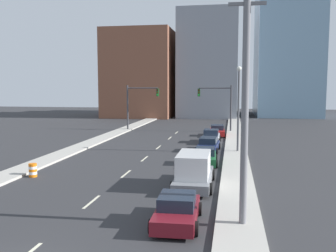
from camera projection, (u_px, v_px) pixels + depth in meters
sidewalk_left at (135, 126)px, 60.32m from camera, size 2.15×95.87×0.18m
sidewalk_right at (234, 127)px, 57.65m from camera, size 2.15×95.87×0.18m
lane_stripe_at_9m at (92, 202)px, 20.59m from camera, size 0.16×2.40×0.01m
lane_stripe_at_16m at (126, 174)px, 27.21m from camera, size 0.16×2.40×0.01m
lane_stripe_at_21m at (145, 159)px, 32.95m from camera, size 0.16×2.40×0.01m
lane_stripe_at_28m at (159, 147)px, 39.19m from camera, size 0.16×2.40×0.01m
lane_stripe_at_35m at (170, 138)px, 46.26m from camera, size 0.16×2.40×0.01m
lane_stripe_at_41m at (177, 132)px, 51.88m from camera, size 0.16×2.40×0.01m
building_brick_left at (142, 74)px, 80.55m from camera, size 14.00×16.00×18.05m
building_office_center at (209, 66)px, 81.88m from camera, size 12.00×20.00×21.82m
building_glass_right at (286, 53)px, 82.69m from camera, size 13.00×20.00×27.63m
traffic_signal_left at (136, 101)px, 54.41m from camera, size 4.79×0.35×6.54m
traffic_signal_right at (221, 102)px, 52.35m from camera, size 4.79×0.35×6.54m
utility_pole_right_near at (245, 107)px, 16.37m from camera, size 1.60×0.32×10.63m
traffic_barrel at (33, 170)px, 26.28m from camera, size 0.56×0.56×0.95m
street_lamp at (238, 103)px, 35.48m from camera, size 0.44×0.44×8.24m
sedan_maroon at (177, 210)px, 17.22m from camera, size 2.22×4.29×1.38m
box_truck_gray at (194, 171)px, 23.56m from camera, size 2.51×5.73×2.19m
sedan_green at (205, 157)px, 30.49m from camera, size 2.18×4.35×1.38m
sedan_navy at (208, 145)px, 36.59m from camera, size 2.27×4.86×1.39m
sedan_silver at (211, 137)px, 42.36m from camera, size 2.10×4.41×1.52m
sedan_red at (217, 131)px, 48.11m from camera, size 2.28×4.56×1.44m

